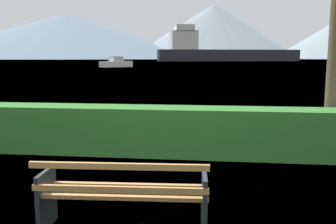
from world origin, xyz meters
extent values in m
plane|color=#6B8EA3|center=(0.00, 306.42, 0.00)|extent=(620.00, 620.00, 0.00)
cube|color=#A0703F|center=(0.01, -0.19, 0.45)|extent=(1.88, 0.17, 0.04)
cube|color=#A0703F|center=(0.00, 0.00, 0.45)|extent=(1.88, 0.17, 0.04)
cube|color=#A0703F|center=(-0.01, 0.19, 0.45)|extent=(1.88, 0.17, 0.04)
cube|color=#A0703F|center=(0.02, -0.27, 0.57)|extent=(1.87, 0.15, 0.06)
cube|color=#A0703F|center=(0.02, -0.31, 0.84)|extent=(1.87, 0.15, 0.06)
cube|color=#1E2328|center=(-0.89, -0.07, 0.34)|extent=(0.08, 0.51, 0.68)
cube|color=#1E2328|center=(0.90, 0.03, 0.34)|extent=(0.08, 0.51, 0.68)
cube|color=#2D6B28|center=(0.00, 3.32, 0.48)|extent=(11.60, 0.79, 0.96)
cube|color=#232328|center=(8.95, 195.72, 3.00)|extent=(75.41, 29.22, 6.00)
cube|color=silver|center=(-14.32, 189.65, 10.81)|extent=(15.50, 12.64, 9.61)
cube|color=silver|center=(-14.32, 189.65, 17.11)|extent=(11.84, 12.64, 3.00)
cube|color=silver|center=(-18.68, 69.86, 0.58)|extent=(5.84, 7.11, 1.17)
cube|color=beige|center=(-18.68, 69.86, 1.66)|extent=(2.70, 2.98, 0.98)
cone|color=slate|center=(-219.68, 534.37, 32.85)|extent=(421.96, 421.96, 65.70)
cone|color=gray|center=(0.00, 549.80, 39.39)|extent=(251.51, 251.51, 78.79)
camera|label=1|loc=(0.97, -3.87, 1.94)|focal=39.31mm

